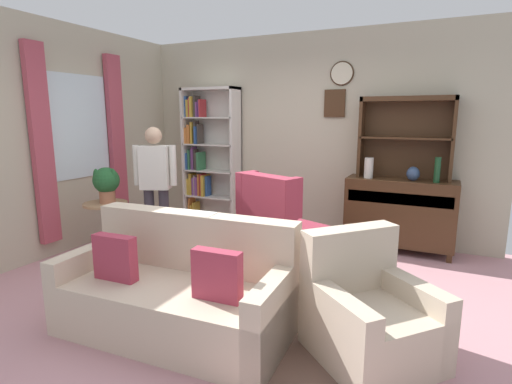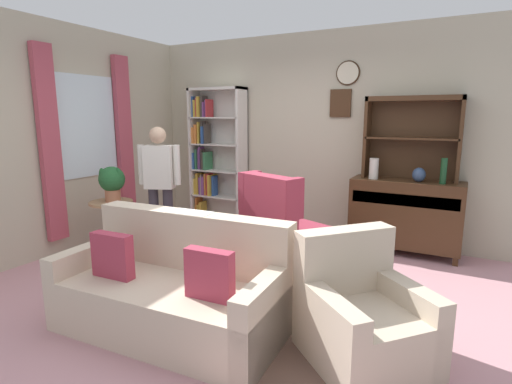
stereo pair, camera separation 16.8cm
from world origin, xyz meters
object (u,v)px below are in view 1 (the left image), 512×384
(coffee_table, at_px, (248,264))
(book_stack, at_px, (253,258))
(bookshelf, at_px, (207,157))
(sideboard_hutch, at_px, (406,126))
(bottle_wine, at_px, (437,170))
(potted_plant_large, at_px, (106,182))
(person_reading, at_px, (156,182))
(wingback_chair, at_px, (278,230))
(armchair_floral, at_px, (369,317))
(sideboard, at_px, (399,212))
(vase_tall, at_px, (369,168))
(couch_floral, at_px, (178,293))
(plant_stand, at_px, (107,223))
(vase_round, at_px, (413,174))

(coffee_table, height_order, book_stack, book_stack)
(bookshelf, xyz_separation_m, sideboard_hutch, (2.87, 0.03, 0.51))
(bookshelf, relative_size, bottle_wine, 7.00)
(sideboard_hutch, distance_m, potted_plant_large, 3.71)
(sideboard_hutch, height_order, person_reading, sideboard_hutch)
(wingback_chair, bearing_deg, book_stack, -78.82)
(armchair_floral, relative_size, coffee_table, 1.35)
(sideboard, relative_size, armchair_floral, 1.20)
(potted_plant_large, distance_m, coffee_table, 2.20)
(armchair_floral, xyz_separation_m, book_stack, (-1.07, 0.34, 0.16))
(wingback_chair, distance_m, potted_plant_large, 2.13)
(potted_plant_large, xyz_separation_m, person_reading, (0.52, 0.27, 0.00))
(vase_tall, bearing_deg, bookshelf, 176.22)
(couch_floral, distance_m, person_reading, 1.97)
(vase_tall, distance_m, bottle_wine, 0.78)
(sideboard_hutch, distance_m, book_stack, 2.68)
(bottle_wine, xyz_separation_m, coffee_table, (-1.48, -1.95, -0.72))
(sideboard, height_order, wingback_chair, wingback_chair)
(plant_stand, bearing_deg, armchair_floral, -13.30)
(armchair_floral, xyz_separation_m, coffee_table, (-1.16, 0.41, 0.06))
(sideboard_hutch, relative_size, book_stack, 6.77)
(sideboard_hutch, xyz_separation_m, coffee_table, (-1.09, -2.15, -1.21))
(sideboard, bearing_deg, potted_plant_large, -152.46)
(vase_round, relative_size, book_stack, 1.05)
(bookshelf, xyz_separation_m, sideboard, (2.87, -0.08, -0.54))
(sideboard, height_order, vase_round, vase_round)
(couch_floral, xyz_separation_m, armchair_floral, (1.43, 0.30, -0.02))
(wingback_chair, distance_m, person_reading, 1.58)
(sideboard_hutch, distance_m, coffee_table, 2.70)
(sideboard_hutch, bearing_deg, vase_round, -53.52)
(vase_round, relative_size, bottle_wine, 0.57)
(sideboard_hutch, height_order, vase_tall, sideboard_hutch)
(coffee_table, relative_size, book_stack, 4.92)
(armchair_floral, bearing_deg, sideboard, 91.54)
(vase_round, xyz_separation_m, couch_floral, (-1.49, -2.68, -0.69))
(person_reading, bearing_deg, wingback_chair, 14.84)
(bottle_wine, distance_m, couch_floral, 3.27)
(sideboard, xyz_separation_m, armchair_floral, (0.07, -2.45, -0.22))
(plant_stand, relative_size, book_stack, 4.01)
(bottle_wine, distance_m, person_reading, 3.33)
(coffee_table, bearing_deg, vase_tall, 70.29)
(vase_tall, relative_size, armchair_floral, 0.24)
(armchair_floral, bearing_deg, vase_round, 88.46)
(vase_tall, relative_size, person_reading, 0.16)
(bottle_wine, height_order, plant_stand, bottle_wine)
(potted_plant_large, bearing_deg, vase_round, 25.69)
(wingback_chair, bearing_deg, vase_round, 34.89)
(book_stack, bearing_deg, plant_stand, 168.75)
(coffee_table, bearing_deg, bottle_wine, 52.78)
(bookshelf, relative_size, coffee_table, 2.62)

